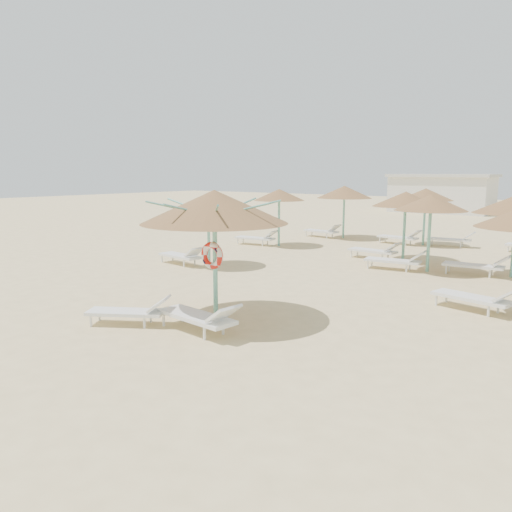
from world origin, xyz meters
The scene contains 6 objects.
ground centered at (0.00, 0.00, 0.00)m, with size 120.00×120.00×0.00m, color #E0C489.
main_palapa centered at (-0.09, 0.02, 2.62)m, with size 3.35×3.35×3.01m.
lounger_main_a centered at (-1.28, -1.48, 0.32)m, with size 1.87×1.44×0.67m.
lounger_main_b centered at (0.34, -0.94, 0.37)m, with size 2.16×0.84×0.77m.
palapa_field centered at (2.01, 10.07, 2.29)m, with size 19.33×13.23×2.71m.
service_hut centered at (-6.00, 35.00, 1.64)m, with size 8.40×4.40×3.25m.
Camera 1 is at (7.54, -8.34, 3.39)m, focal length 35.00 mm.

